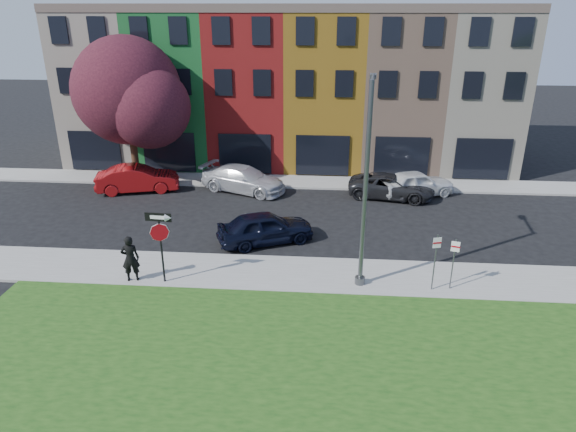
# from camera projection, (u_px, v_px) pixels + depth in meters

# --- Properties ---
(ground) EXTENTS (120.00, 120.00, 0.00)m
(ground) POSITION_uv_depth(u_px,v_px,m) (314.00, 317.00, 18.51)
(ground) COLOR black
(ground) RESTS_ON ground
(sidewalk_near) EXTENTS (40.00, 3.00, 0.12)m
(sidewalk_near) POSITION_uv_depth(u_px,v_px,m) (365.00, 277.00, 21.11)
(sidewalk_near) COLOR gray
(sidewalk_near) RESTS_ON ground
(sidewalk_far) EXTENTS (40.00, 2.40, 0.12)m
(sidewalk_far) POSITION_uv_depth(u_px,v_px,m) (274.00, 181.00, 32.53)
(sidewalk_far) COLOR gray
(sidewalk_far) RESTS_ON ground
(rowhouse_block) EXTENTS (30.00, 10.12, 10.00)m
(rowhouse_block) POSITION_uv_depth(u_px,v_px,m) (290.00, 88.00, 36.31)
(rowhouse_block) COLOR beige
(rowhouse_block) RESTS_ON ground
(stop_sign) EXTENTS (1.05, 0.12, 2.97)m
(stop_sign) POSITION_uv_depth(u_px,v_px,m) (160.00, 233.00, 19.84)
(stop_sign) COLOR black
(stop_sign) RESTS_ON sidewalk_near
(man) EXTENTS (0.92, 0.79, 1.94)m
(man) POSITION_uv_depth(u_px,v_px,m) (130.00, 258.00, 20.39)
(man) COLOR black
(man) RESTS_ON sidewalk_near
(sedan_near) EXTENTS (5.12, 5.82, 1.53)m
(sedan_near) POSITION_uv_depth(u_px,v_px,m) (265.00, 228.00, 24.03)
(sedan_near) COLOR black
(sedan_near) RESTS_ON ground
(parked_car_red) EXTENTS (4.07, 5.64, 1.58)m
(parked_car_red) POSITION_uv_depth(u_px,v_px,m) (138.00, 179.00, 30.68)
(parked_car_red) COLOR maroon
(parked_car_red) RESTS_ON ground
(parked_car_silver) EXTENTS (5.58, 6.63, 1.52)m
(parked_car_silver) POSITION_uv_depth(u_px,v_px,m) (243.00, 179.00, 30.72)
(parked_car_silver) COLOR #AEAFB3
(parked_car_silver) RESTS_ON ground
(parked_car_dark) EXTENTS (4.09, 5.75, 1.36)m
(parked_car_dark) POSITION_uv_depth(u_px,v_px,m) (391.00, 186.00, 29.73)
(parked_car_dark) COLOR black
(parked_car_dark) RESTS_ON ground
(parked_car_white) EXTENTS (4.83, 5.69, 1.52)m
(parked_car_white) POSITION_uv_depth(u_px,v_px,m) (416.00, 183.00, 29.97)
(parked_car_white) COLOR white
(parked_car_white) RESTS_ON ground
(street_lamp) EXTENTS (0.55, 2.58, 7.96)m
(street_lamp) POSITION_uv_depth(u_px,v_px,m) (366.00, 187.00, 19.14)
(street_lamp) COLOR #4C4E51
(street_lamp) RESTS_ON sidewalk_near
(parking_sign_a) EXTENTS (0.32, 0.12, 2.36)m
(parking_sign_a) POSITION_uv_depth(u_px,v_px,m) (435.00, 256.00, 19.51)
(parking_sign_a) COLOR #4C4E51
(parking_sign_a) RESTS_ON sidewalk_near
(parking_sign_b) EXTENTS (0.31, 0.12, 2.12)m
(parking_sign_b) POSITION_uv_depth(u_px,v_px,m) (454.00, 258.00, 19.63)
(parking_sign_b) COLOR #4C4E51
(parking_sign_b) RESTS_ON sidewalk_near
(tree_purple) EXTENTS (7.66, 6.70, 8.77)m
(tree_purple) POSITION_uv_depth(u_px,v_px,m) (130.00, 93.00, 30.60)
(tree_purple) COLOR black
(tree_purple) RESTS_ON sidewalk_far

